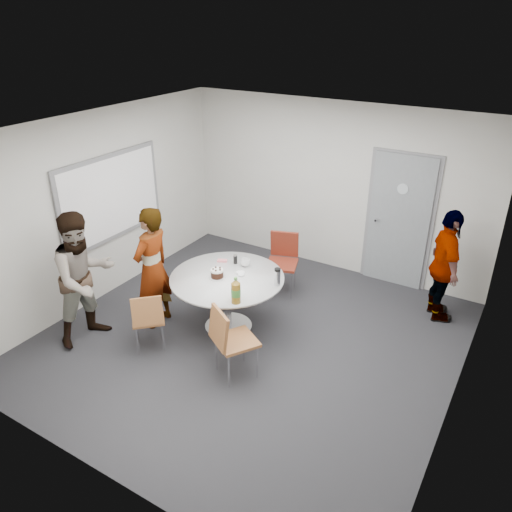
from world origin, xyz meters
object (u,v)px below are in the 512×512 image
Objects in this scene: person_main at (152,268)px; whiteboard at (112,197)px; chair_far at (283,256)px; person_right at (445,266)px; person_left at (84,278)px; chair_near_left at (148,316)px; table at (229,285)px; chair_near_right at (229,336)px; door at (399,221)px.

whiteboard is at bearing -114.57° from person_main.
chair_far is at bearing 147.31° from person_main.
person_main is at bearing 96.04° from person_right.
person_main is at bearing -25.03° from person_left.
person_main is (-0.35, 0.52, 0.35)m from chair_near_left.
whiteboard is 2.05× the size of chair_far.
whiteboard is 1.48m from person_left.
chair_near_left is at bearing -67.65° from person_left.
person_left reaches higher than table.
chair_near_left is 3.94m from person_right.
chair_near_right is 2.02m from person_left.
door is 1.43× the size of table.
chair_near_right is (2.63, -0.94, -0.88)m from whiteboard.
person_right is at bearing 172.29° from chair_far.
door is 3.39m from chair_near_right.
chair_near_right is 0.55× the size of person_main.
person_main is (-1.49, 0.44, 0.27)m from chair_near_right.
person_left reaches higher than person_main.
table is at bearing 66.37° from chair_far.
chair_near_right is 3.12m from person_right.
person_right is (1.78, 2.55, 0.23)m from chair_near_right.
chair_near_right is at bearing -19.67° from whiteboard.
chair_near_left is 0.51× the size of person_right.
chair_near_right and chair_far have the same top height.
person_left is (0.65, -1.20, -0.58)m from whiteboard.
person_main is 0.96× the size of person_left.
whiteboard reaches higher than table.
chair_near_left is (1.49, -1.02, -0.96)m from whiteboard.
chair_near_right is (0.55, -0.82, -0.11)m from table.
chair_near_left is at bearing -123.09° from table.
door reaches higher than person_main.
chair_far is (0.11, 1.29, -0.11)m from table.
person_left is at bearing 38.23° from chair_far.
table is at bearing 111.78° from person_main.
person_right is (3.26, 2.11, -0.04)m from person_main.
table is at bearing 155.51° from chair_near_right.
person_main is (-0.94, -0.39, 0.17)m from table.
door is 3.69m from person_main.
whiteboard is 4.74m from person_right.
person_left is (-1.54, -2.37, 0.31)m from chair_far.
whiteboard is at bearing -147.34° from door.
door reaches higher than person_right.
chair_near_left is at bearing -144.10° from chair_near_right.
whiteboard is 2.64m from chair_far.
chair_far is at bearing -22.40° from person_left.
door is 2.61× the size of chair_near_left.
chair_near_left is (-2.07, -3.31, -0.53)m from door.
chair_far is at bearing 85.10° from table.
chair_far is (-1.37, -1.11, -0.46)m from door.
person_main is (-1.05, -1.68, 0.27)m from chair_far.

